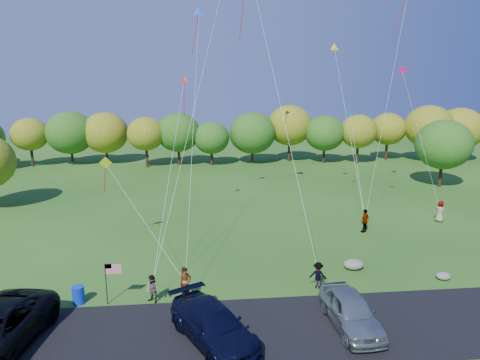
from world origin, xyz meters
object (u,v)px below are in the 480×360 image
Objects in this scene: flyer_d at (365,221)px; trash_barrel at (78,295)px; minivan_navy at (213,325)px; flyer_c at (318,275)px; flyer_a at (185,284)px; flyer_e at (440,211)px; minivan_silver at (351,311)px; flyer_b at (152,289)px.

trash_barrel is (-19.24, -9.07, -0.45)m from flyer_d.
minivan_navy is 7.67m from flyer_c.
flyer_a is 1.22× the size of flyer_c.
minivan_navy is 3.03× the size of flyer_e.
flyer_c is (-0.43, 4.10, -0.10)m from minivan_silver.
flyer_b is at bearing 25.56° from flyer_c.
minivan_silver is at bearing 25.74° from flyer_d.
flyer_b is 3.93m from trash_barrel.
minivan_navy reaches higher than flyer_c.
flyer_a is (-7.87, 3.42, 0.06)m from minivan_silver.
flyer_e is at bearing 154.18° from flyer_d.
flyer_e is at bearing 68.56° from flyer_b.
flyer_d is 1.03× the size of flyer_e.
flyer_b is (-3.05, 3.83, -0.08)m from minivan_navy.
flyer_d is at bearing 73.62° from flyer_b.
minivan_navy is at bearing 7.18° from flyer_d.
minivan_silver reaches higher than minivan_navy.
flyer_a is at bearing -5.61° from flyer_d.
minivan_navy is at bearing -31.01° from trash_barrel.
trash_barrel is at bearing 22.57° from flyer_c.
flyer_a is 1.03× the size of flyer_e.
flyer_b reaches higher than flyer_c.
minivan_navy is at bearing 57.72° from flyer_c.
flyer_e is at bearing -1.77° from flyer_a.
flyer_b is 1.63× the size of trash_barrel.
flyer_d is at bearing 64.03° from flyer_e.
minivan_silver is at bearing -53.39° from flyer_a.
flyer_b is (-9.60, 3.31, -0.10)m from minivan_silver.
flyer_d is (15.33, 9.42, 0.16)m from flyer_b.
minivan_silver is at bearing 116.61° from flyer_c.
minivan_navy is at bearing -9.41° from flyer_b.
trash_barrel is (-3.90, 0.35, -0.30)m from flyer_b.
flyer_d is at bearing 4.48° from flyer_a.
flyer_c is at bearing 1.93° from trash_barrel.
flyer_d is at bearing -104.90° from flyer_c.
flyer_e is at bearing -121.36° from flyer_c.
flyer_c is at bearing -24.69° from flyer_a.
flyer_e reaches higher than minivan_navy.
minivan_navy is 5.77× the size of trash_barrel.
minivan_silver is at bearing -23.36° from minivan_navy.
flyer_d reaches higher than minivan_silver.
minivan_silver is 5.01× the size of trash_barrel.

